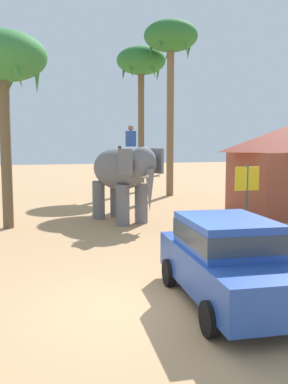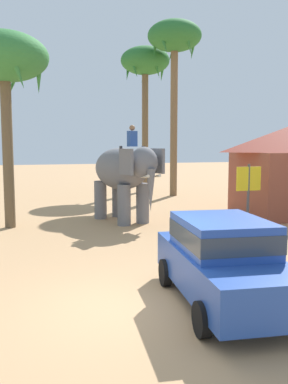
% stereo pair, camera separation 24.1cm
% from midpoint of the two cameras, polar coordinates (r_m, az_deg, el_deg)
% --- Properties ---
extents(ground_plane, '(120.00, 120.00, 0.00)m').
position_cam_midpoint_polar(ground_plane, '(8.36, -1.48, -15.47)').
color(ground_plane, tan).
extents(car_sedan_foreground, '(2.23, 4.27, 1.70)m').
position_cam_midpoint_polar(car_sedan_foreground, '(8.42, 10.49, -8.76)').
color(car_sedan_foreground, '#23479E').
rests_on(car_sedan_foreground, ground).
extents(elephant_with_mahout, '(2.58, 4.02, 3.88)m').
position_cam_midpoint_polar(elephant_with_mahout, '(16.88, -3.37, 2.61)').
color(elephant_with_mahout, slate).
rests_on(elephant_with_mahout, ground).
extents(palm_tree_near_hut, '(3.20, 3.20, 10.43)m').
position_cam_midpoint_polar(palm_tree_near_hut, '(26.35, 3.39, 19.59)').
color(palm_tree_near_hut, brown).
rests_on(palm_tree_near_hut, ground).
extents(palm_tree_left_of_road, '(3.20, 3.20, 7.21)m').
position_cam_midpoint_polar(palm_tree_left_of_road, '(16.66, -19.14, 16.51)').
color(palm_tree_left_of_road, brown).
rests_on(palm_tree_left_of_road, ground).
extents(palm_tree_far_back, '(3.20, 3.20, 9.49)m').
position_cam_midpoint_polar(palm_tree_far_back, '(28.54, -0.65, 16.82)').
color(palm_tree_far_back, brown).
rests_on(palm_tree_far_back, ground).
extents(signboard_yellow, '(1.00, 0.10, 2.40)m').
position_cam_midpoint_polar(signboard_yellow, '(16.25, 13.45, 1.22)').
color(signboard_yellow, '#4C4C51').
rests_on(signboard_yellow, ground).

